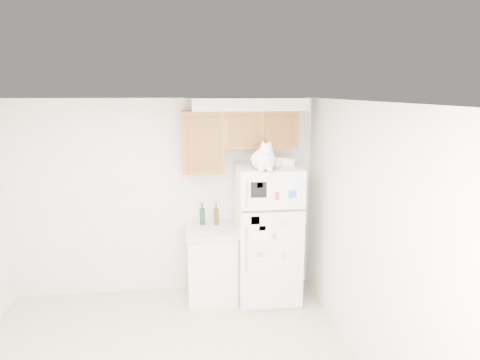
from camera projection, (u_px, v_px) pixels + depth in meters
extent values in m
cube|color=white|center=(164.00, 198.00, 5.44)|extent=(3.80, 0.04, 2.50)
cube|color=white|center=(374.00, 247.00, 3.74)|extent=(0.04, 4.00, 2.50)
cube|color=white|center=(147.00, 103.00, 3.24)|extent=(3.80, 4.00, 0.04)
cube|color=#945E20|center=(260.00, 129.00, 5.25)|extent=(0.90, 0.33, 0.45)
cube|color=#945E20|center=(203.00, 142.00, 5.19)|extent=(0.50, 0.33, 0.75)
cube|color=silver|center=(250.00, 104.00, 5.18)|extent=(1.40, 0.37, 0.15)
cube|color=white|center=(267.00, 233.00, 5.32)|extent=(0.76, 0.72, 1.70)
cube|color=white|center=(274.00, 191.00, 4.83)|extent=(0.74, 0.03, 0.44)
cube|color=white|center=(273.00, 261.00, 5.00)|extent=(0.74, 0.03, 1.19)
cube|color=#59595B|center=(274.00, 210.00, 4.87)|extent=(0.74, 0.03, 0.02)
cylinder|color=silver|center=(247.00, 193.00, 4.76)|extent=(0.02, 0.02, 0.32)
cylinder|color=silver|center=(246.00, 250.00, 4.90)|extent=(0.02, 0.02, 0.55)
cube|color=black|center=(259.00, 190.00, 4.78)|extent=(0.18, 0.00, 0.18)
cube|color=white|center=(260.00, 228.00, 4.88)|extent=(0.22, 0.00, 0.28)
cube|color=silver|center=(249.00, 183.00, 4.75)|extent=(0.07, 0.00, 0.08)
cube|color=silver|center=(269.00, 251.00, 4.95)|extent=(0.09, 0.00, 0.09)
cube|color=gold|center=(275.00, 236.00, 4.92)|extent=(0.05, 0.00, 0.07)
cube|color=#C6C746|center=(283.00, 256.00, 4.98)|extent=(0.05, 0.00, 0.08)
cube|color=silver|center=(262.00, 228.00, 4.88)|extent=(0.08, 0.00, 0.06)
cube|color=#4A4A4F|center=(260.00, 185.00, 4.77)|extent=(0.07, 0.00, 0.06)
cube|color=#316EAE|center=(292.00, 194.00, 4.84)|extent=(0.10, 0.00, 0.09)
cube|color=#B82E45|center=(277.00, 196.00, 4.82)|extent=(0.05, 0.00, 0.09)
cube|color=#AC7B93|center=(260.00, 254.00, 4.94)|extent=(0.06, 0.00, 0.06)
cube|color=#48494D|center=(255.00, 220.00, 4.85)|extent=(0.10, 0.00, 0.10)
cube|color=silver|center=(283.00, 223.00, 4.90)|extent=(0.10, 0.00, 0.08)
cube|color=white|center=(212.00, 265.00, 5.37)|extent=(0.60, 0.60, 0.88)
cube|color=beige|center=(211.00, 231.00, 5.26)|extent=(0.64, 0.64, 0.04)
ellipsoid|color=white|center=(263.00, 160.00, 4.88)|extent=(0.28, 0.38, 0.24)
ellipsoid|color=white|center=(265.00, 157.00, 4.76)|extent=(0.20, 0.16, 0.23)
sphere|color=white|center=(266.00, 150.00, 4.69)|extent=(0.14, 0.14, 0.14)
cone|color=white|center=(263.00, 143.00, 4.67)|extent=(0.05, 0.05, 0.05)
cone|color=white|center=(269.00, 143.00, 4.68)|extent=(0.05, 0.05, 0.05)
cone|color=#D88C8C|center=(263.00, 144.00, 4.66)|extent=(0.03, 0.03, 0.03)
cone|color=#D88C8C|center=(270.00, 144.00, 4.67)|extent=(0.03, 0.03, 0.03)
sphere|color=white|center=(267.00, 152.00, 4.64)|extent=(0.06, 0.06, 0.06)
sphere|color=white|center=(261.00, 169.00, 4.74)|extent=(0.08, 0.08, 0.08)
sphere|color=white|center=(270.00, 169.00, 4.75)|extent=(0.08, 0.08, 0.08)
cylinder|color=white|center=(271.00, 164.00, 5.04)|extent=(0.17, 0.24, 0.08)
cube|color=white|center=(280.00, 161.00, 5.16)|extent=(0.20, 0.16, 0.10)
cube|color=white|center=(288.00, 162.00, 5.12)|extent=(0.17, 0.14, 0.09)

